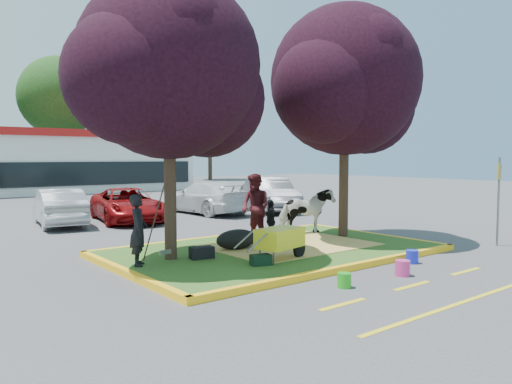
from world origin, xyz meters
TOP-DOWN VIEW (x-y plane):
  - ground at (0.00, 0.00)m, footprint 90.00×90.00m
  - median_island at (0.00, 0.00)m, footprint 8.00×5.00m
  - curb_near at (0.00, -2.58)m, footprint 8.30×0.16m
  - curb_far at (0.00, 2.58)m, footprint 8.30×0.16m
  - curb_left at (-4.08, 0.00)m, footprint 0.16×5.30m
  - curb_right at (4.08, 0.00)m, footprint 0.16×5.30m
  - straw_bedding at (0.60, 0.00)m, footprint 4.20×3.00m
  - tree_purple_left at (-2.78, 0.38)m, footprint 5.06×4.20m
  - tree_purple_right at (2.92, 0.18)m, footprint 5.30×4.40m
  - fire_lane_stripe_a at (-2.00, -4.20)m, footprint 1.10×0.12m
  - fire_lane_stripe_b at (0.00, -4.20)m, footprint 1.10×0.12m
  - fire_lane_stripe_c at (2.00, -4.20)m, footprint 1.10×0.12m
  - fire_lane_long at (0.00, -5.40)m, footprint 6.00×0.10m
  - retail_building at (2.00, 27.98)m, footprint 20.40×8.40m
  - treeline at (1.23, 37.61)m, footprint 46.58×7.80m
  - cow at (2.29, 1.16)m, footprint 1.82×1.23m
  - calf at (-0.88, 0.44)m, footprint 1.27×0.83m
  - handler at (-3.70, 0.19)m, footprint 0.60×0.68m
  - visitor_a at (0.30, 1.17)m, footprint 0.78×0.97m
  - visitor_b at (0.54, 0.78)m, footprint 0.57×0.75m
  - wheelbarrow at (-0.93, -1.33)m, footprint 1.99×0.89m
  - gear_bag_dark at (-2.22, -0.02)m, footprint 0.59×0.39m
  - gear_bag_green at (-1.58, -1.43)m, footprint 0.49×0.38m
  - sign_post at (5.74, -3.05)m, footprint 0.35×0.09m
  - bucket_green at (-1.15, -3.46)m, footprint 0.29×0.29m
  - bucket_pink at (0.55, -3.58)m, footprint 0.40×0.40m
  - bucket_blue at (1.79, -2.96)m, footprint 0.30×0.30m
  - car_silver at (-2.77, 8.94)m, footprint 2.05×4.31m
  - car_red at (-0.31, 8.53)m, footprint 2.99×5.03m
  - car_white at (3.64, 8.96)m, footprint 2.19×5.00m
  - car_grey at (6.57, 8.01)m, footprint 3.41×5.04m

SIDE VIEW (x-z plane):
  - ground at x=0.00m, z-range 0.00..0.00m
  - fire_lane_stripe_a at x=-2.00m, z-range 0.00..0.01m
  - fire_lane_stripe_b at x=0.00m, z-range 0.00..0.01m
  - fire_lane_stripe_c at x=2.00m, z-range 0.00..0.01m
  - fire_lane_long at x=0.00m, z-range 0.00..0.01m
  - median_island at x=0.00m, z-range 0.00..0.15m
  - curb_near at x=0.00m, z-range 0.00..0.15m
  - curb_far at x=0.00m, z-range 0.00..0.15m
  - curb_left at x=-4.08m, z-range 0.00..0.15m
  - curb_right at x=4.08m, z-range 0.00..0.15m
  - bucket_green at x=-1.15m, z-range 0.00..0.29m
  - straw_bedding at x=0.60m, z-range 0.15..0.16m
  - bucket_blue at x=1.79m, z-range 0.00..0.32m
  - bucket_pink at x=0.55m, z-range 0.00..0.33m
  - gear_bag_green at x=-1.58m, z-range 0.15..0.38m
  - gear_bag_dark at x=-2.22m, z-range 0.15..0.43m
  - calf at x=-0.88m, z-range 0.15..0.66m
  - car_red at x=-0.31m, z-range 0.00..1.31m
  - wheelbarrow at x=-0.93m, z-range 0.29..1.04m
  - car_silver at x=-2.77m, z-range 0.00..1.36m
  - car_white at x=3.64m, z-range 0.00..1.43m
  - visitor_b at x=0.54m, z-range 0.15..1.33m
  - car_grey at x=6.57m, z-range 0.00..1.57m
  - cow at x=2.29m, z-range 0.15..1.56m
  - handler at x=-3.70m, z-range 0.15..1.71m
  - visitor_a at x=0.30m, z-range 0.15..2.05m
  - sign_post at x=5.74m, z-range 0.30..2.81m
  - retail_building at x=2.00m, z-range 0.05..4.45m
  - tree_purple_left at x=-2.78m, z-range 1.10..7.61m
  - tree_purple_right at x=2.92m, z-range 1.15..7.97m
  - treeline at x=1.23m, z-range 0.42..15.05m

